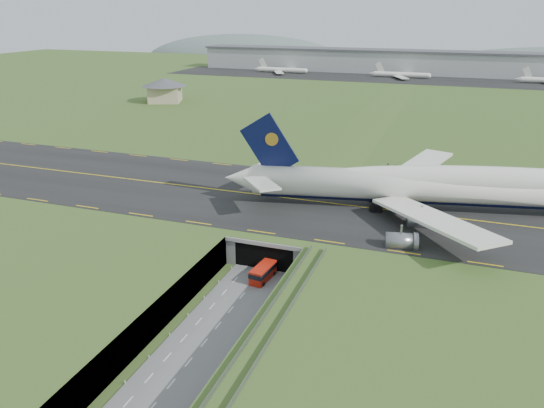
% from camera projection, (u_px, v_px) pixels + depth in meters
% --- Properties ---
extents(ground, '(900.00, 900.00, 0.00)m').
position_uv_depth(ground, '(248.00, 289.00, 96.95)').
color(ground, '#365622').
rests_on(ground, ground).
extents(airfield_deck, '(800.00, 800.00, 6.00)m').
position_uv_depth(airfield_deck, '(248.00, 274.00, 95.90)').
color(airfield_deck, gray).
rests_on(airfield_deck, ground).
extents(trench_road, '(12.00, 75.00, 0.20)m').
position_uv_depth(trench_road, '(232.00, 309.00, 90.29)').
color(trench_road, slate).
rests_on(trench_road, ground).
extents(taxiway, '(800.00, 44.00, 0.18)m').
position_uv_depth(taxiway, '(301.00, 200.00, 123.96)').
color(taxiway, black).
rests_on(taxiway, airfield_deck).
extents(tunnel_portal, '(17.00, 22.30, 6.00)m').
position_uv_depth(tunnel_portal, '(278.00, 237.00, 110.54)').
color(tunnel_portal, gray).
rests_on(tunnel_portal, ground).
extents(guideway, '(3.00, 53.00, 7.05)m').
position_uv_depth(guideway, '(269.00, 332.00, 74.75)').
color(guideway, '#A8A8A3').
rests_on(guideway, ground).
extents(jumbo_jet, '(102.06, 63.45, 21.41)m').
position_uv_depth(jumbo_jet, '(449.00, 186.00, 115.67)').
color(jumbo_jet, white).
rests_on(jumbo_jet, ground).
extents(shuttle_tram, '(3.32, 7.14, 2.83)m').
position_uv_depth(shuttle_tram, '(263.00, 273.00, 99.56)').
color(shuttle_tram, red).
rests_on(shuttle_tram, ground).
extents(service_building, '(26.88, 26.88, 11.34)m').
position_uv_depth(service_building, '(165.00, 88.00, 250.56)').
color(service_building, tan).
rests_on(service_building, ground).
extents(cargo_terminal, '(320.00, 67.00, 15.60)m').
position_uv_depth(cargo_terminal, '(415.00, 62.00, 356.37)').
color(cargo_terminal, '#B2B2B2').
rests_on(cargo_terminal, ground).
extents(distant_hills, '(700.00, 91.00, 60.00)m').
position_uv_depth(distant_hills, '(505.00, 72.00, 457.50)').
color(distant_hills, slate).
rests_on(distant_hills, ground).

